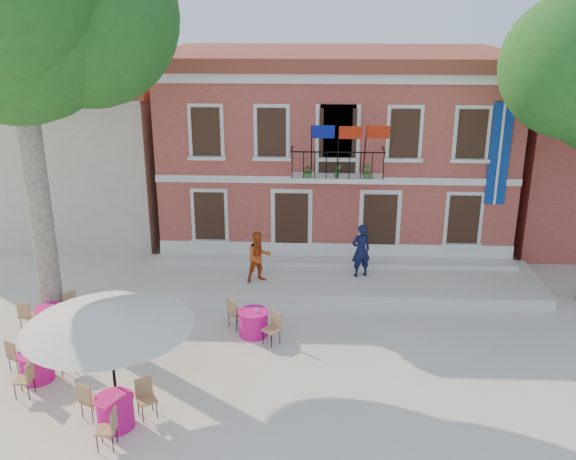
% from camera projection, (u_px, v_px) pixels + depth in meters
% --- Properties ---
extents(ground, '(90.00, 90.00, 0.00)m').
position_uv_depth(ground, '(269.00, 345.00, 18.34)').
color(ground, beige).
rests_on(ground, ground).
extents(main_building, '(13.50, 9.59, 7.50)m').
position_uv_depth(main_building, '(334.00, 143.00, 26.39)').
color(main_building, '#BB4F43').
rests_on(main_building, ground).
extents(neighbor_west, '(9.40, 9.40, 6.40)m').
position_uv_depth(neighbor_west, '(70.00, 149.00, 28.01)').
color(neighbor_west, beige).
rests_on(neighbor_west, ground).
extents(terrace, '(14.00, 3.40, 0.30)m').
position_uv_depth(terrace, '(335.00, 279.00, 22.35)').
color(terrace, silver).
rests_on(terrace, ground).
extents(plane_tree_west, '(6.28, 6.28, 12.34)m').
position_uv_depth(plane_tree_west, '(12.00, 8.00, 16.83)').
color(plane_tree_west, '#A59E84').
rests_on(plane_tree_west, ground).
extents(patio_umbrella, '(3.88, 3.88, 2.88)m').
position_uv_depth(patio_umbrella, '(108.00, 316.00, 14.47)').
color(patio_umbrella, black).
rests_on(patio_umbrella, ground).
extents(pedestrian_navy, '(0.80, 0.66, 1.88)m').
position_uv_depth(pedestrian_navy, '(361.00, 251.00, 21.96)').
color(pedestrian_navy, '#0F1434').
rests_on(pedestrian_navy, terrace).
extents(pedestrian_orange, '(1.06, 0.97, 1.76)m').
position_uv_depth(pedestrian_orange, '(259.00, 257.00, 21.56)').
color(pedestrian_orange, '#C74D17').
rests_on(pedestrian_orange, terrace).
extents(cafe_table_0, '(1.87, 1.63, 0.95)m').
position_uv_depth(cafe_table_0, '(36.00, 365.00, 16.57)').
color(cafe_table_0, '#D9147B').
rests_on(cafe_table_0, ground).
extents(cafe_table_1, '(1.87, 1.66, 0.95)m').
position_uv_depth(cafe_table_1, '(115.00, 410.00, 14.71)').
color(cafe_table_1, '#D9147B').
rests_on(cafe_table_1, ground).
extents(cafe_table_3, '(1.74, 1.85, 0.95)m').
position_uv_depth(cafe_table_3, '(51.00, 318.00, 19.00)').
color(cafe_table_3, '#D9147B').
rests_on(cafe_table_3, ground).
extents(cafe_table_4, '(1.71, 1.59, 0.95)m').
position_uv_depth(cafe_table_4, '(254.00, 322.00, 18.79)').
color(cafe_table_4, '#D9147B').
rests_on(cafe_table_4, ground).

